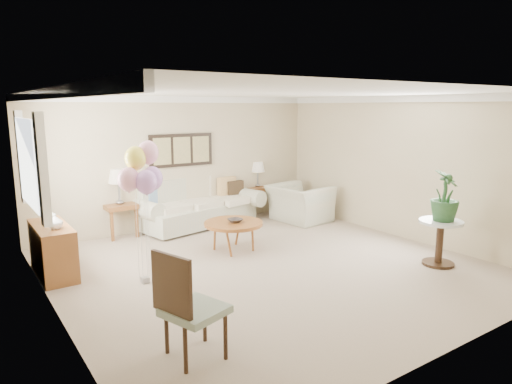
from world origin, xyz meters
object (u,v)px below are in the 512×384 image
at_px(coffee_table, 233,224).
at_px(armchair, 299,203).
at_px(sofa, 197,207).
at_px(balloon_cluster, 142,171).
at_px(accent_chair, 187,304).

distance_m(coffee_table, armchair, 2.44).
height_order(sofa, balloon_cluster, balloon_cluster).
xyz_separation_m(coffee_table, armchair, (2.24, 0.96, -0.08)).
bearing_deg(armchair, accent_chair, 123.80).
height_order(accent_chair, balloon_cluster, balloon_cluster).
distance_m(armchair, balloon_cluster, 4.43).
bearing_deg(accent_chair, coffee_table, 50.97).
height_order(coffee_table, armchair, armchair).
distance_m(coffee_table, accent_chair, 3.38).
xyz_separation_m(sofa, balloon_cluster, (-2.02, -2.43, 1.18)).
relative_size(armchair, accent_chair, 1.09).
bearing_deg(balloon_cluster, accent_chair, -100.47).
bearing_deg(accent_chair, armchair, 39.39).
xyz_separation_m(accent_chair, balloon_cluster, (0.38, 2.07, 1.01)).
bearing_deg(coffee_table, accent_chair, -129.03).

